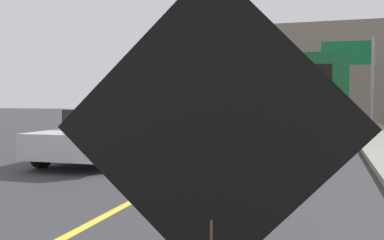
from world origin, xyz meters
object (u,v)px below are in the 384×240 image
Objects in this scene: traffic_cone_near_sign at (229,230)px; traffic_cone_mid_lane at (255,181)px; roadwork_sign at (212,137)px; box_truck at (313,95)px; pickup_car at (109,134)px; traffic_cone_curbside at (278,148)px; arrow_board_trailer at (304,137)px; highway_guide_sign at (357,66)px; traffic_cone_far_lane at (272,161)px.

traffic_cone_near_sign is 2.32m from traffic_cone_mid_lane.
roadwork_sign is 0.30× the size of box_truck.
traffic_cone_curbside is (4.37, 1.55, -0.39)m from pickup_car.
arrow_board_trailer is at bearing -90.94° from box_truck.
roadwork_sign reaches higher than traffic_cone_near_sign.
highway_guide_sign reaches higher than traffic_cone_far_lane.
traffic_cone_far_lane is at bearing 94.22° from roadwork_sign.
box_truck is at bearing 60.62° from pickup_car.
roadwork_sign is 17.43m from box_truck.
roadwork_sign is 3.04× the size of traffic_cone_mid_lane.
roadwork_sign is at bearing -95.31° from highway_guide_sign.
traffic_cone_mid_lane reaches higher than traffic_cone_curbside.
roadwork_sign reaches higher than traffic_cone_far_lane.
traffic_cone_curbside is at bearing 92.25° from traffic_cone_mid_lane.
arrow_board_trailer reaches higher than traffic_cone_mid_lane.
pickup_car is at bearing -115.93° from highway_guide_sign.
arrow_board_trailer is at bearing -100.76° from highway_guide_sign.
traffic_cone_far_lane is at bearing 91.52° from traffic_cone_near_sign.
arrow_board_trailer is (-0.08, 11.47, -0.99)m from roadwork_sign.
arrow_board_trailer is 12.35m from highway_guide_sign.
box_truck is 12.93m from traffic_cone_mid_lane.
pickup_car is 0.99× the size of highway_guide_sign.
box_truck is at bearing -110.16° from highway_guide_sign.
traffic_cone_mid_lane is at bearing -87.75° from traffic_cone_curbside.
arrow_board_trailer is 0.34× the size of box_truck.
traffic_cone_mid_lane is at bearing 92.09° from traffic_cone_near_sign.
traffic_cone_near_sign is at bearing -87.80° from traffic_cone_curbside.
pickup_car is 8.44× the size of traffic_cone_near_sign.
traffic_cone_curbside is (-0.30, 7.68, 0.02)m from traffic_cone_near_sign.
traffic_cone_mid_lane is at bearing -39.82° from pickup_car.
highway_guide_sign is (2.16, 23.25, 1.95)m from roadwork_sign.
arrow_board_trailer is at bearing 90.38° from roadwork_sign.
pickup_car is 5.97m from traffic_cone_mid_lane.
roadwork_sign is 3.77× the size of traffic_cone_curbside.
traffic_cone_near_sign is (-0.32, -9.20, -0.19)m from arrow_board_trailer.
traffic_cone_far_lane is (-0.05, 2.59, -0.05)m from traffic_cone_mid_lane.
traffic_cone_near_sign is 0.88× the size of traffic_cone_far_lane.
traffic_cone_near_sign is 0.95× the size of traffic_cone_curbside.
pickup_car is at bearing 140.18° from traffic_cone_mid_lane.
highway_guide_sign reaches higher than traffic_cone_curbside.
box_truck is 12.68× the size of traffic_cone_curbside.
traffic_cone_near_sign is 0.77× the size of traffic_cone_mid_lane.
highway_guide_sign reaches higher than traffic_cone_mid_lane.
traffic_cone_curbside is (-0.21, 5.37, -0.07)m from traffic_cone_mid_lane.
pickup_car is at bearing -160.43° from traffic_cone_curbside.
pickup_car is (-5.08, -9.03, -1.10)m from box_truck.
traffic_cone_far_lane is (4.53, -1.22, -0.37)m from pickup_car.
box_truck is 1.59× the size of pickup_car.
traffic_cone_near_sign is (4.66, -6.13, -0.41)m from pickup_car.
traffic_cone_curbside is at bearing 19.57° from pickup_car.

